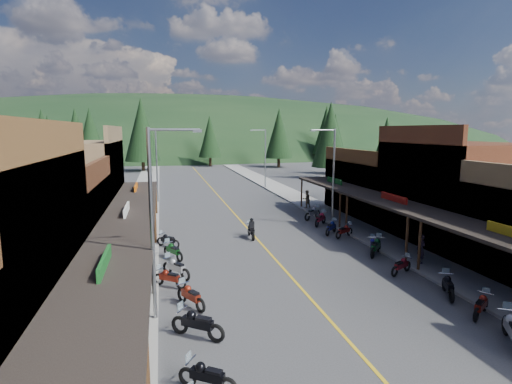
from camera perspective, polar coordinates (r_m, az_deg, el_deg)
ground at (r=24.44m, az=3.15°, el=-10.00°), size 220.00×220.00×0.00m
centerline at (r=43.40m, az=-4.40°, el=-1.66°), size 0.15×90.00×0.01m
sidewalk_west at (r=42.92m, az=-15.95°, el=-2.00°), size 3.40×94.00×0.15m
sidewalk_east at (r=45.54m, az=6.48°, el=-1.11°), size 3.40×94.00×0.15m
shop_west_2 at (r=25.46m, az=-29.37°, el=-4.45°), size 10.90×9.00×6.20m
shop_west_3 at (r=34.48m, az=-25.25°, el=0.71°), size 10.90×10.20×8.20m
shop_east_2 at (r=31.72m, az=26.87°, el=-0.04°), size 10.90×9.00×8.20m
shop_east_3 at (r=39.55m, az=17.78°, el=0.63°), size 10.90×10.20×6.20m
streetlight_0 at (r=16.52m, az=-14.20°, el=-3.39°), size 2.16×0.18×8.00m
streetlight_1 at (r=44.29m, az=-13.82°, el=4.14°), size 2.16×0.18×8.00m
streetlight_2 at (r=33.26m, az=10.80°, el=2.77°), size 2.16×0.18×8.00m
streetlight_3 at (r=54.01m, az=1.18°, el=5.19°), size 2.16×0.18×8.00m
ridge_hill at (r=157.50m, az=-11.06°, el=5.79°), size 310.00×140.00×60.00m
pine_1 at (r=93.78m, az=-24.33°, el=7.65°), size 5.88×5.88×12.50m
pine_2 at (r=80.23m, az=-16.01°, el=8.56°), size 6.72×6.72×14.00m
pine_3 at (r=88.81m, az=-6.61°, el=7.86°), size 5.04×5.04×11.00m
pine_4 at (r=85.78m, az=3.30°, el=8.37°), size 5.88×5.88×12.50m
pine_5 at (r=102.56m, az=10.03°, el=8.75°), size 6.72×6.72×14.00m
pine_6 at (r=100.98m, az=18.15°, el=7.59°), size 5.04×5.04×11.00m
pine_7 at (r=101.38m, az=-28.17°, el=7.42°), size 5.88×5.88×12.50m
pine_8 at (r=64.05m, az=-27.46°, el=6.13°), size 4.48×4.48×10.00m
pine_9 at (r=73.84m, az=11.19°, el=7.49°), size 4.93×4.93×10.80m
pine_10 at (r=73.05m, az=-22.56°, el=7.29°), size 5.38×5.38×11.60m
pine_11 at (r=65.80m, az=10.56°, el=8.07°), size 5.82×5.82×12.40m
bike_west_3 at (r=13.36m, az=-6.98°, el=-24.50°), size 1.96×1.63×1.11m
bike_west_4 at (r=16.12m, az=-8.38°, el=-17.94°), size 2.26×1.95×1.29m
bike_west_5 at (r=18.65m, az=-9.30°, el=-14.31°), size 1.61×2.13×1.17m
bike_west_6 at (r=21.03m, az=-12.27°, el=-11.79°), size 1.92×1.67×1.10m
bike_west_7 at (r=22.21m, az=-11.36°, el=-10.44°), size 1.86×2.18×1.24m
bike_west_8 at (r=25.32m, az=-11.77°, el=-8.12°), size 1.59×2.11×1.16m
bike_west_9 at (r=27.92m, az=-12.46°, el=-6.65°), size 1.81×1.71×1.07m
bike_east_4 at (r=20.07m, az=29.49°, el=-13.81°), size 1.93×1.57×1.08m
bike_east_5 at (r=21.55m, az=25.77°, el=-11.89°), size 1.51×2.11×1.16m
bike_east_6 at (r=23.75m, az=20.05°, el=-9.76°), size 1.93×1.39×1.06m
bike_east_7 at (r=26.64m, az=16.76°, el=-7.36°), size 2.05×2.10×1.26m
bike_east_8 at (r=26.99m, az=16.32°, el=-7.29°), size 1.50×2.02×1.11m
bike_east_9 at (r=30.38m, az=12.49°, el=-5.36°), size 2.00×1.46×1.10m
bike_east_10 at (r=31.14m, az=10.69°, el=-4.89°), size 1.90×1.92×1.16m
bike_east_11 at (r=33.74m, az=9.20°, el=-3.71°), size 2.04×2.10×1.25m
bike_east_12 at (r=35.89m, az=8.09°, el=-2.91°), size 2.26×1.86×1.27m
rider_on_bike at (r=29.44m, az=-0.70°, el=-5.43°), size 0.73×2.08×1.58m
pedestrian_east_a at (r=25.50m, az=22.49°, el=-7.49°), size 0.41×0.63×1.72m
pedestrian_east_b at (r=40.37m, az=7.23°, el=-0.99°), size 0.97×0.69×1.80m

